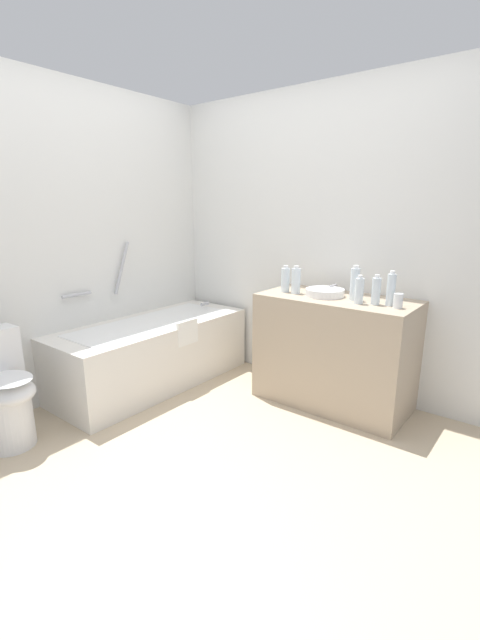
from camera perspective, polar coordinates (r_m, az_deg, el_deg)
The scene contains 15 objects.
ground_plane at distance 2.77m, azimuth -5.50°, elevation -17.31°, with size 3.84×3.84×0.00m, color #C1AD8E.
wall_back_tiled at distance 3.50m, azimuth -23.54°, elevation 9.22°, with size 3.24×0.10×2.39m, color silver.
wall_right_mirror at distance 3.56m, azimuth 10.75°, elevation 10.27°, with size 0.10×3.16×2.39m, color silver.
bathtub at distance 3.67m, azimuth -11.76°, elevation -4.09°, with size 1.70×0.68×1.20m.
toilet at distance 3.05m, azimuth -29.61°, elevation -8.51°, with size 0.39×0.50×0.75m.
vanity_counter at distance 3.28m, azimuth 12.64°, elevation -4.17°, with size 0.56×1.13×0.84m, color tan.
sink_basin at distance 3.19m, azimuth 11.44°, elevation 3.69°, with size 0.29×0.29×0.05m, color white.
sink_faucet at distance 3.34m, azimuth 12.78°, elevation 4.17°, with size 0.11×0.15×0.07m.
water_bottle_0 at distance 3.24m, azimuth 7.62°, elevation 5.33°, with size 0.07×0.07×0.21m.
water_bottle_1 at distance 2.98m, azimuth 18.00°, elevation 3.79°, with size 0.06×0.06×0.20m.
water_bottle_2 at distance 3.29m, azimuth 6.19°, elevation 5.47°, with size 0.07×0.07×0.21m.
water_bottle_3 at distance 2.98m, azimuth 15.89°, elevation 3.88°, with size 0.06×0.06×0.20m.
water_bottle_4 at distance 2.98m, azimuth 19.82°, elevation 3.93°, with size 0.06×0.06×0.24m.
water_bottle_5 at distance 3.08m, azimuth 15.33°, elevation 4.75°, with size 0.06×0.06×0.25m.
drinking_glass_0 at distance 2.93m, azimuth 20.68°, elevation 2.45°, with size 0.06×0.06×0.10m, color white.
Camera 1 is at (-1.68, -1.63, 1.48)m, focal length 23.55 mm.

